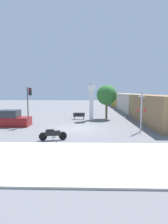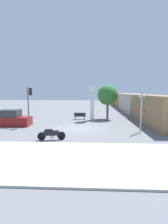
# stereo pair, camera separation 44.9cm
# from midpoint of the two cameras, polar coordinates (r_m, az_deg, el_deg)

# --- Properties ---
(ground_plane) EXTENTS (120.00, 120.00, 0.00)m
(ground_plane) POSITION_cam_midpoint_polar(r_m,az_deg,el_deg) (18.30, -2.71, -5.39)
(ground_plane) COLOR slate
(sidewalk_strip) EXTENTS (36.00, 6.00, 0.10)m
(sidewalk_strip) POSITION_cam_midpoint_polar(r_m,az_deg,el_deg) (10.22, -6.24, -15.03)
(sidewalk_strip) COLOR #BCB7A8
(sidewalk_strip) RESTS_ON ground_plane
(motorcycle) EXTENTS (2.18, 0.59, 0.97)m
(motorcycle) POSITION_cam_midpoint_polar(r_m,az_deg,el_deg) (14.14, -11.04, -7.18)
(motorcycle) COLOR black
(motorcycle) RESTS_ON ground_plane
(clock_tower) EXTENTS (1.15, 1.15, 4.97)m
(clock_tower) POSITION_cam_midpoint_polar(r_m,az_deg,el_deg) (23.30, 1.88, 5.33)
(clock_tower) COLOR white
(clock_tower) RESTS_ON ground_plane
(freight_train) EXTENTS (2.80, 37.89, 3.40)m
(freight_train) POSITION_cam_midpoint_polar(r_m,az_deg,el_deg) (34.89, 14.07, 2.98)
(freight_train) COLOR olive
(freight_train) RESTS_ON ground_plane
(traffic_light) EXTENTS (0.50, 0.35, 4.32)m
(traffic_light) POSITION_cam_midpoint_polar(r_m,az_deg,el_deg) (19.84, -18.17, 3.88)
(traffic_light) COLOR #47474C
(traffic_light) RESTS_ON ground_plane
(railroad_crossing_signal) EXTENTS (0.90, 0.82, 3.74)m
(railroad_crossing_signal) POSITION_cam_midpoint_polar(r_m,az_deg,el_deg) (17.23, 17.52, 0.44)
(railroad_crossing_signal) COLOR #B7B7BC
(railroad_crossing_signal) RESTS_ON ground_plane
(street_tree) EXTENTS (2.80, 2.80, 4.75)m
(street_tree) POSITION_cam_midpoint_polar(r_m,az_deg,el_deg) (24.60, 6.89, 5.48)
(street_tree) COLOR brown
(street_tree) RESTS_ON ground_plane
(bench) EXTENTS (1.60, 0.44, 0.92)m
(bench) POSITION_cam_midpoint_polar(r_m,az_deg,el_deg) (24.09, -2.19, -1.28)
(bench) COLOR #2D2D33
(bench) RESTS_ON ground_plane
(parked_car) EXTENTS (4.22, 1.85, 1.80)m
(parked_car) POSITION_cam_midpoint_polar(r_m,az_deg,el_deg) (21.22, -23.46, -2.21)
(parked_car) COLOR maroon
(parked_car) RESTS_ON ground_plane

